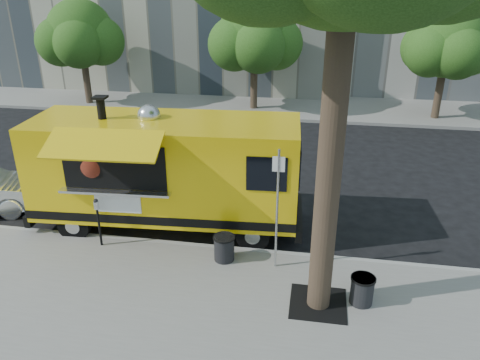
% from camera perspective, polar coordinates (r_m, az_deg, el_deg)
% --- Properties ---
extents(ground, '(120.00, 120.00, 0.00)m').
position_cam_1_polar(ground, '(13.09, -1.86, -6.53)').
color(ground, black).
rests_on(ground, ground).
extents(sidewalk, '(60.00, 6.00, 0.15)m').
position_cam_1_polar(sidewalk, '(9.90, -6.64, -17.77)').
color(sidewalk, gray).
rests_on(sidewalk, ground).
extents(curb, '(60.00, 0.14, 0.16)m').
position_cam_1_polar(curb, '(12.27, -2.72, -8.40)').
color(curb, '#999993').
rests_on(curb, ground).
extents(far_sidewalk, '(60.00, 5.00, 0.15)m').
position_cam_1_polar(far_sidewalk, '(25.51, 4.17, 8.97)').
color(far_sidewalk, gray).
rests_on(far_sidewalk, ground).
extents(tree_well, '(1.20, 1.20, 0.02)m').
position_cam_1_polar(tree_well, '(10.49, 9.49, -14.60)').
color(tree_well, black).
rests_on(tree_well, sidewalk).
extents(far_tree_a, '(3.42, 3.42, 5.36)m').
position_cam_1_polar(far_tree_a, '(26.54, -18.87, 16.55)').
color(far_tree_a, '#33261C').
rests_on(far_tree_a, far_sidewalk).
extents(far_tree_b, '(3.60, 3.60, 5.50)m').
position_cam_1_polar(far_tree_b, '(24.14, 1.77, 17.26)').
color(far_tree_b, '#33261C').
rests_on(far_tree_b, far_sidewalk).
extents(far_tree_c, '(3.24, 3.24, 5.21)m').
position_cam_1_polar(far_tree_c, '(24.30, 23.98, 15.09)').
color(far_tree_c, '#33261C').
rests_on(far_tree_c, far_sidewalk).
extents(sign_post, '(0.28, 0.06, 3.00)m').
position_cam_1_polar(sign_post, '(10.66, 4.57, -2.82)').
color(sign_post, silver).
rests_on(sign_post, sidewalk).
extents(parking_meter, '(0.11, 0.11, 1.33)m').
position_cam_1_polar(parking_meter, '(12.41, -16.93, -4.30)').
color(parking_meter, black).
rests_on(parking_meter, sidewalk).
extents(food_truck, '(7.57, 3.78, 3.69)m').
position_cam_1_polar(food_truck, '(12.86, -9.13, 1.23)').
color(food_truck, yellow).
rests_on(food_truck, ground).
extents(trash_bin_left, '(0.54, 0.54, 0.65)m').
position_cam_1_polar(trash_bin_left, '(11.55, -1.94, -8.20)').
color(trash_bin_left, black).
rests_on(trash_bin_left, sidewalk).
extents(trash_bin_right, '(0.53, 0.53, 0.64)m').
position_cam_1_polar(trash_bin_right, '(10.51, 14.66, -12.77)').
color(trash_bin_right, black).
rests_on(trash_bin_right, sidewalk).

